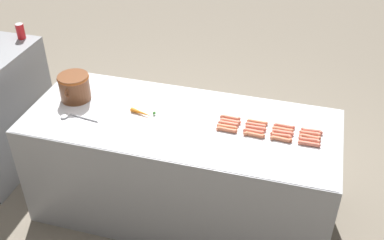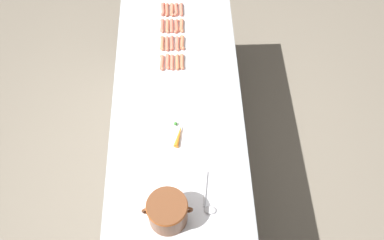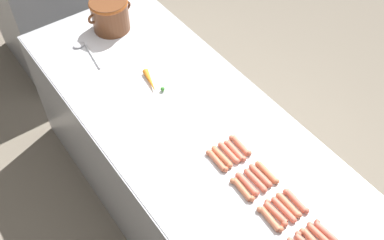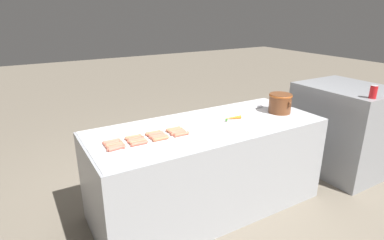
% 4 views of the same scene
% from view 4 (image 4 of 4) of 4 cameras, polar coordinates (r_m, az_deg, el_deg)
% --- Properties ---
extents(ground_plane, '(20.00, 20.00, 0.00)m').
position_cam_4_polar(ground_plane, '(3.13, 2.69, -15.37)').
color(ground_plane, '#756B5B').
extents(griddle_counter, '(0.85, 2.11, 0.83)m').
position_cam_4_polar(griddle_counter, '(2.91, 2.82, -8.63)').
color(griddle_counter, '#9EA0A5').
rests_on(griddle_counter, ground_plane).
extents(back_cabinet, '(0.96, 0.81, 0.99)m').
position_cam_4_polar(back_cabinet, '(3.98, 25.85, -1.42)').
color(back_cabinet, gray).
rests_on(back_cabinet, ground_plane).
extents(hot_dog_0, '(0.03, 0.14, 0.03)m').
position_cam_4_polar(hot_dog_0, '(2.44, -14.53, -3.80)').
color(hot_dog_0, '#D76D55').
rests_on(hot_dog_0, griddle_counter).
extents(hot_dog_1, '(0.03, 0.14, 0.03)m').
position_cam_4_polar(hot_dog_1, '(2.49, -10.75, -3.06)').
color(hot_dog_1, '#CE724F').
rests_on(hot_dog_1, griddle_counter).
extents(hot_dog_2, '(0.03, 0.14, 0.03)m').
position_cam_4_polar(hot_dog_2, '(2.55, -7.14, -2.33)').
color(hot_dog_2, '#CC704C').
rests_on(hot_dog_2, griddle_counter).
extents(hot_dog_3, '(0.03, 0.14, 0.03)m').
position_cam_4_polar(hot_dog_3, '(2.61, -3.48, -1.64)').
color(hot_dog_3, '#D3704F').
rests_on(hot_dog_3, griddle_counter).
extents(hot_dog_4, '(0.03, 0.14, 0.03)m').
position_cam_4_polar(hot_dog_4, '(2.41, -14.27, -4.12)').
color(hot_dog_4, '#CB6953').
rests_on(hot_dog_4, griddle_counter).
extents(hot_dog_5, '(0.03, 0.14, 0.03)m').
position_cam_4_polar(hot_dog_5, '(2.46, -10.32, -3.32)').
color(hot_dog_5, '#CE674E').
rests_on(hot_dog_5, griddle_counter).
extents(hot_dog_6, '(0.03, 0.14, 0.03)m').
position_cam_4_polar(hot_dog_6, '(2.52, -6.65, -2.56)').
color(hot_dog_6, '#D46851').
rests_on(hot_dog_6, griddle_counter).
extents(hot_dog_7, '(0.03, 0.14, 0.03)m').
position_cam_4_polar(hot_dog_7, '(2.59, -3.07, -1.84)').
color(hot_dog_7, '#CB714D').
rests_on(hot_dog_7, griddle_counter).
extents(hot_dog_8, '(0.03, 0.14, 0.03)m').
position_cam_4_polar(hot_dog_8, '(2.38, -14.04, -4.40)').
color(hot_dog_8, '#D07154').
rests_on(hot_dog_8, griddle_counter).
extents(hot_dog_9, '(0.03, 0.14, 0.03)m').
position_cam_4_polar(hot_dog_9, '(2.42, -10.18, -3.66)').
color(hot_dog_9, '#D76953').
rests_on(hot_dog_9, griddle_counter).
extents(hot_dog_10, '(0.03, 0.14, 0.03)m').
position_cam_4_polar(hot_dog_10, '(2.48, -6.41, -2.89)').
color(hot_dog_10, '#CE6952').
rests_on(hot_dog_10, griddle_counter).
extents(hot_dog_11, '(0.03, 0.14, 0.03)m').
position_cam_4_polar(hot_dog_11, '(2.55, -2.70, -2.12)').
color(hot_dog_11, '#D76D55').
rests_on(hot_dog_11, griddle_counter).
extents(hot_dog_12, '(0.03, 0.14, 0.03)m').
position_cam_4_polar(hot_dog_12, '(2.35, -13.74, -4.73)').
color(hot_dog_12, '#D26A51').
rests_on(hot_dog_12, griddle_counter).
extents(hot_dog_13, '(0.03, 0.14, 0.03)m').
position_cam_4_polar(hot_dog_13, '(2.40, -9.84, -3.91)').
color(hot_dog_13, '#CA7252').
rests_on(hot_dog_13, griddle_counter).
extents(hot_dog_14, '(0.03, 0.14, 0.03)m').
position_cam_4_polar(hot_dog_14, '(2.46, -5.96, -3.13)').
color(hot_dog_14, '#CD6A52').
rests_on(hot_dog_14, griddle_counter).
extents(hot_dog_15, '(0.03, 0.14, 0.03)m').
position_cam_4_polar(hot_dog_15, '(2.53, -2.52, -2.37)').
color(hot_dog_15, '#CE6C53').
rests_on(hot_dog_15, griddle_counter).
extents(hot_dog_16, '(0.04, 0.14, 0.03)m').
position_cam_4_polar(hot_dog_16, '(2.32, -13.72, -5.05)').
color(hot_dog_16, '#C96855').
rests_on(hot_dog_16, griddle_counter).
extents(hot_dog_17, '(0.03, 0.14, 0.03)m').
position_cam_4_polar(hot_dog_17, '(2.36, -9.59, -4.25)').
color(hot_dog_17, '#D66651').
rests_on(hot_dog_17, griddle_counter).
extents(hot_dog_18, '(0.03, 0.14, 0.03)m').
position_cam_4_polar(hot_dog_18, '(2.42, -5.72, -3.42)').
color(hot_dog_18, '#D0724E').
rests_on(hot_dog_18, griddle_counter).
extents(hot_dog_19, '(0.03, 0.14, 0.03)m').
position_cam_4_polar(hot_dog_19, '(2.50, -1.91, -2.62)').
color(hot_dog_19, '#D06B4F').
rests_on(hot_dog_19, griddle_counter).
extents(bean_pot, '(0.28, 0.22, 0.19)m').
position_cam_4_polar(bean_pot, '(3.15, 15.82, 3.14)').
color(bean_pot, brown).
rests_on(bean_pot, griddle_counter).
extents(serving_spoon, '(0.08, 0.27, 0.02)m').
position_cam_4_polar(serving_spoon, '(3.28, 11.91, 2.35)').
color(serving_spoon, '#B7B7BC').
rests_on(serving_spoon, griddle_counter).
extents(carrot, '(0.07, 0.18, 0.03)m').
position_cam_4_polar(carrot, '(2.88, 7.33, 0.38)').
color(carrot, orange).
rests_on(carrot, griddle_counter).
extents(soda_can, '(0.07, 0.07, 0.12)m').
position_cam_4_polar(soda_can, '(3.41, 30.25, 4.46)').
color(soda_can, red).
rests_on(soda_can, back_cabinet).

